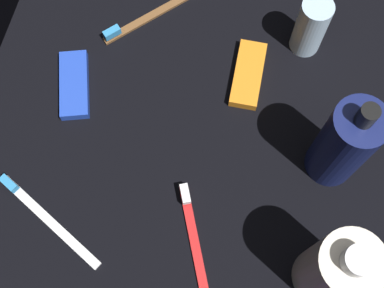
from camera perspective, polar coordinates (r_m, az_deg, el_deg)
ground_plane at (r=73.77cm, az=0.00°, el=-0.94°), size 84.00×64.00×1.20cm
lotion_bottle at (r=67.71cm, az=16.27°, el=-0.00°), size 6.67×6.67×18.58cm
bodywash_bottle at (r=63.92cm, az=15.42°, el=-13.11°), size 7.37×7.37×17.52cm
deodorant_stick at (r=78.00cm, az=12.84°, el=12.39°), size 4.48×4.48×9.86cm
toothbrush_white at (r=72.90cm, az=-15.90°, el=-7.52°), size 9.48×16.47×2.10cm
toothbrush_brown at (r=82.56cm, az=-4.75°, el=13.77°), size 13.83×13.32×2.10cm
toothbrush_red at (r=69.53cm, az=0.29°, el=-10.65°), size 16.89×8.53×2.10cm
snack_bar_orange at (r=77.51cm, az=6.15°, el=7.56°), size 10.52×4.31×1.50cm
snack_bar_blue at (r=78.22cm, az=-12.74°, el=6.32°), size 11.13×7.05×1.50cm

